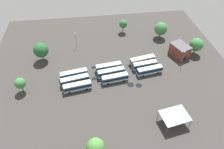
{
  "coord_description": "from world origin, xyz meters",
  "views": [
    {
      "loc": [
        8.71,
        64.6,
        63.19
      ],
      "look_at": [
        0.01,
        0.98,
        1.54
      ],
      "focal_mm": 32.53,
      "sensor_mm": 36.0,
      "label": 1
    }
  ],
  "objects_px": {
    "bus_row0_slot0": "(142,60)",
    "bus_row1_slot1": "(111,72)",
    "bus_row1_slot2": "(115,78)",
    "lamp_post_by_building": "(76,39)",
    "bus_row1_slot0": "(109,67)",
    "depot_building": "(180,50)",
    "tree_north_edge": "(96,147)",
    "bus_row0_slot2": "(150,70)",
    "lamp_post_mid_lot": "(183,58)",
    "maintenance_shelter": "(175,116)",
    "tree_west_edge": "(41,50)",
    "bus_row2_slot2": "(77,87)",
    "bus_row2_slot1": "(75,80)",
    "tree_northwest": "(161,29)",
    "bus_row2_slot0": "(74,74)",
    "tree_northeast": "(197,45)",
    "tree_south_edge": "(123,24)",
    "tree_east_edge": "(20,83)",
    "bus_row0_slot1": "(145,65)"
  },
  "relations": [
    {
      "from": "bus_row0_slot0",
      "to": "bus_row1_slot1",
      "type": "relative_size",
      "value": 1.0
    },
    {
      "from": "bus_row1_slot1",
      "to": "bus_row2_slot1",
      "type": "distance_m",
      "value": 16.02
    },
    {
      "from": "bus_row0_slot2",
      "to": "tree_west_edge",
      "type": "distance_m",
      "value": 51.12
    },
    {
      "from": "depot_building",
      "to": "bus_row1_slot0",
      "type": "bearing_deg",
      "value": 10.05
    },
    {
      "from": "bus_row0_slot0",
      "to": "depot_building",
      "type": "xyz_separation_m",
      "value": [
        -19.5,
        -3.61,
        1.16
      ]
    },
    {
      "from": "bus_row0_slot1",
      "to": "bus_row1_slot1",
      "type": "relative_size",
      "value": 0.95
    },
    {
      "from": "bus_row0_slot0",
      "to": "tree_north_edge",
      "type": "relative_size",
      "value": 1.57
    },
    {
      "from": "tree_northwest",
      "to": "tree_east_edge",
      "type": "height_order",
      "value": "tree_northwest"
    },
    {
      "from": "tree_west_edge",
      "to": "tree_northwest",
      "type": "xyz_separation_m",
      "value": [
        -61.68,
        -11.46,
        -0.47
      ]
    },
    {
      "from": "bus_row1_slot0",
      "to": "tree_north_edge",
      "type": "relative_size",
      "value": 1.56
    },
    {
      "from": "bus_row0_slot0",
      "to": "bus_row0_slot2",
      "type": "xyz_separation_m",
      "value": [
        -1.48,
        7.44,
        -0.0
      ]
    },
    {
      "from": "bus_row0_slot0",
      "to": "maintenance_shelter",
      "type": "relative_size",
      "value": 1.14
    },
    {
      "from": "maintenance_shelter",
      "to": "tree_northwest",
      "type": "xyz_separation_m",
      "value": [
        -11.77,
        -53.72,
        1.49
      ]
    },
    {
      "from": "tree_northeast",
      "to": "tree_northwest",
      "type": "relative_size",
      "value": 0.97
    },
    {
      "from": "bus_row2_slot0",
      "to": "maintenance_shelter",
      "type": "bearing_deg",
      "value": 141.36
    },
    {
      "from": "bus_row0_slot2",
      "to": "lamp_post_mid_lot",
      "type": "bearing_deg",
      "value": -168.59
    },
    {
      "from": "bus_row1_slot0",
      "to": "depot_building",
      "type": "relative_size",
      "value": 1.11
    },
    {
      "from": "lamp_post_by_building",
      "to": "tree_north_edge",
      "type": "bearing_deg",
      "value": 95.28
    },
    {
      "from": "bus_row2_slot1",
      "to": "tree_south_edge",
      "type": "distance_m",
      "value": 46.44
    },
    {
      "from": "tree_south_edge",
      "to": "tree_east_edge",
      "type": "height_order",
      "value": "tree_south_edge"
    },
    {
      "from": "depot_building",
      "to": "tree_west_edge",
      "type": "height_order",
      "value": "tree_west_edge"
    },
    {
      "from": "tree_northeast",
      "to": "tree_northwest",
      "type": "bearing_deg",
      "value": -52.34
    },
    {
      "from": "bus_row0_slot0",
      "to": "bus_row2_slot0",
      "type": "relative_size",
      "value": 1.0
    },
    {
      "from": "tree_east_edge",
      "to": "maintenance_shelter",
      "type": "bearing_deg",
      "value": 157.95
    },
    {
      "from": "bus_row1_slot2",
      "to": "lamp_post_mid_lot",
      "type": "bearing_deg",
      "value": -169.39
    },
    {
      "from": "bus_row1_slot2",
      "to": "maintenance_shelter",
      "type": "height_order",
      "value": "maintenance_shelter"
    },
    {
      "from": "depot_building",
      "to": "tree_northwest",
      "type": "distance_m",
      "value": 17.48
    },
    {
      "from": "lamp_post_mid_lot",
      "to": "tree_south_edge",
      "type": "height_order",
      "value": "lamp_post_mid_lot"
    },
    {
      "from": "bus_row2_slot0",
      "to": "tree_northeast",
      "type": "relative_size",
      "value": 1.43
    },
    {
      "from": "bus_row1_slot2",
      "to": "tree_northeast",
      "type": "distance_m",
      "value": 44.64
    },
    {
      "from": "depot_building",
      "to": "lamp_post_by_building",
      "type": "xyz_separation_m",
      "value": [
        50.24,
        -14.07,
        1.48
      ]
    },
    {
      "from": "bus_row1_slot1",
      "to": "tree_east_edge",
      "type": "relative_size",
      "value": 1.78
    },
    {
      "from": "bus_row2_slot2",
      "to": "tree_east_edge",
      "type": "relative_size",
      "value": 1.71
    },
    {
      "from": "tree_west_edge",
      "to": "tree_east_edge",
      "type": "xyz_separation_m",
      "value": [
        6.18,
        19.54,
        -1.2
      ]
    },
    {
      "from": "bus_row0_slot0",
      "to": "bus_row2_slot1",
      "type": "height_order",
      "value": "same"
    },
    {
      "from": "bus_row0_slot2",
      "to": "maintenance_shelter",
      "type": "relative_size",
      "value": 1.11
    },
    {
      "from": "bus_row0_slot2",
      "to": "bus_row2_slot2",
      "type": "height_order",
      "value": "same"
    },
    {
      "from": "bus_row2_slot2",
      "to": "maintenance_shelter",
      "type": "bearing_deg",
      "value": 148.81
    },
    {
      "from": "bus_row0_slot2",
      "to": "depot_building",
      "type": "height_order",
      "value": "depot_building"
    },
    {
      "from": "bus_row2_slot2",
      "to": "tree_northeast",
      "type": "relative_size",
      "value": 1.37
    },
    {
      "from": "bus_row1_slot2",
      "to": "lamp_post_by_building",
      "type": "relative_size",
      "value": 1.44
    },
    {
      "from": "tree_east_edge",
      "to": "bus_row0_slot2",
      "type": "bearing_deg",
      "value": -176.56
    },
    {
      "from": "tree_northeast",
      "to": "bus_row1_slot2",
      "type": "bearing_deg",
      "value": 18.38
    },
    {
      "from": "bus_row0_slot0",
      "to": "bus_row1_slot2",
      "type": "relative_size",
      "value": 1.04
    },
    {
      "from": "bus_row0_slot2",
      "to": "tree_north_edge",
      "type": "xyz_separation_m",
      "value": [
        26.73,
        34.26,
        3.07
      ]
    },
    {
      "from": "maintenance_shelter",
      "to": "lamp_post_by_building",
      "type": "distance_m",
      "value": 61.3
    },
    {
      "from": "lamp_post_mid_lot",
      "to": "depot_building",
      "type": "bearing_deg",
      "value": -103.3
    },
    {
      "from": "bus_row1_slot0",
      "to": "tree_west_edge",
      "type": "xyz_separation_m",
      "value": [
        30.4,
        -11.59,
        4.01
      ]
    },
    {
      "from": "tree_north_edge",
      "to": "bus_row0_slot2",
      "type": "bearing_deg",
      "value": -127.95
    },
    {
      "from": "lamp_post_mid_lot",
      "to": "tree_south_edge",
      "type": "distance_m",
      "value": 39.25
    }
  ]
}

